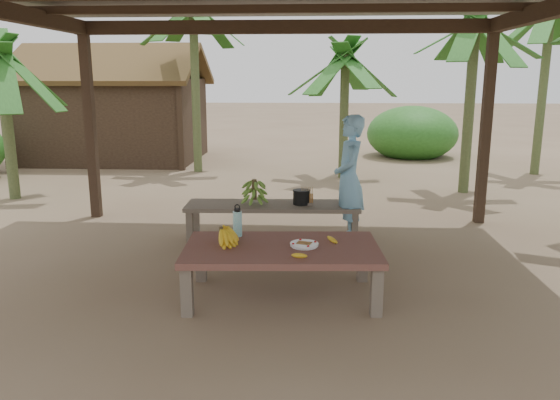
# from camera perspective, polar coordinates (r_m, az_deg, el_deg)

# --- Properties ---
(ground) EXTENTS (80.00, 80.00, 0.00)m
(ground) POSITION_cam_1_polar(r_m,az_deg,el_deg) (5.81, -0.80, -7.75)
(ground) COLOR brown
(ground) RESTS_ON ground
(work_table) EXTENTS (1.85, 1.10, 0.50)m
(work_table) POSITION_cam_1_polar(r_m,az_deg,el_deg) (5.09, 0.18, -5.56)
(work_table) COLOR brown
(work_table) RESTS_ON ground
(bench) EXTENTS (2.22, 0.67, 0.45)m
(bench) POSITION_cam_1_polar(r_m,az_deg,el_deg) (6.98, -0.78, -0.86)
(bench) COLOR brown
(bench) RESTS_ON ground
(ripe_banana_bunch) EXTENTS (0.32, 0.28, 0.19)m
(ripe_banana_bunch) POSITION_cam_1_polar(r_m,az_deg,el_deg) (5.12, -6.15, -3.67)
(ripe_banana_bunch) COLOR yellow
(ripe_banana_bunch) RESTS_ON work_table
(plate) EXTENTS (0.26, 0.26, 0.04)m
(plate) POSITION_cam_1_polar(r_m,az_deg,el_deg) (5.07, 2.55, -4.68)
(plate) COLOR white
(plate) RESTS_ON work_table
(loose_banana_front) EXTENTS (0.15, 0.09, 0.04)m
(loose_banana_front) POSITION_cam_1_polar(r_m,az_deg,el_deg) (4.75, 2.04, -5.83)
(loose_banana_front) COLOR yellow
(loose_banana_front) RESTS_ON work_table
(loose_banana_side) EXTENTS (0.13, 0.16, 0.04)m
(loose_banana_side) POSITION_cam_1_polar(r_m,az_deg,el_deg) (5.22, 5.49, -4.15)
(loose_banana_side) COLOR yellow
(loose_banana_side) RESTS_ON work_table
(water_flask) EXTENTS (0.09, 0.09, 0.32)m
(water_flask) POSITION_cam_1_polar(r_m,az_deg,el_deg) (5.37, -4.46, -2.38)
(water_flask) COLOR #3BB8B9
(water_flask) RESTS_ON work_table
(green_banana_stalk) EXTENTS (0.30, 0.30, 0.34)m
(green_banana_stalk) POSITION_cam_1_polar(r_m,az_deg,el_deg) (6.94, -2.70, 0.94)
(green_banana_stalk) COLOR #598C2D
(green_banana_stalk) RESTS_ON bench
(cooking_pot) EXTENTS (0.21, 0.21, 0.18)m
(cooking_pot) POSITION_cam_1_polar(r_m,az_deg,el_deg) (6.93, 2.25, 0.27)
(cooking_pot) COLOR black
(cooking_pot) RESTS_ON bench
(skewer_rack) EXTENTS (0.18, 0.09, 0.24)m
(skewer_rack) POSITION_cam_1_polar(r_m,az_deg,el_deg) (6.89, 2.85, 0.44)
(skewer_rack) COLOR #A57F47
(skewer_rack) RESTS_ON bench
(woman) EXTENTS (0.40, 0.59, 1.59)m
(woman) POSITION_cam_1_polar(r_m,az_deg,el_deg) (6.84, 7.23, 2.20)
(woman) COLOR #7BBDE9
(woman) RESTS_ON ground
(hut) EXTENTS (4.40, 3.43, 2.85)m
(hut) POSITION_cam_1_polar(r_m,az_deg,el_deg) (14.33, -16.81, 8.45)
(hut) COLOR black
(hut) RESTS_ON ground
(banana_plant_ne) EXTENTS (1.80, 1.80, 3.23)m
(banana_plant_ne) POSITION_cam_1_polar(r_m,az_deg,el_deg) (10.25, 19.68, 15.93)
(banana_plant_ne) COLOR #596638
(banana_plant_ne) RESTS_ON ground
(banana_plant_n) EXTENTS (1.80, 1.80, 2.68)m
(banana_plant_n) POSITION_cam_1_polar(r_m,az_deg,el_deg) (11.22, 6.83, 13.50)
(banana_plant_n) COLOR #596638
(banana_plant_n) RESTS_ON ground
(banana_plant_nw) EXTENTS (1.80, 1.80, 3.72)m
(banana_plant_nw) POSITION_cam_1_polar(r_m,az_deg,el_deg) (12.09, -9.06, 18.13)
(banana_plant_nw) COLOR #596638
(banana_plant_nw) RESTS_ON ground
(banana_plant_w) EXTENTS (1.80, 1.80, 2.60)m
(banana_plant_w) POSITION_cam_1_polar(r_m,az_deg,el_deg) (10.21, -27.08, 11.90)
(banana_plant_w) COLOR #596638
(banana_plant_w) RESTS_ON ground
(banana_plant_far) EXTENTS (1.80, 1.80, 3.66)m
(banana_plant_far) POSITION_cam_1_polar(r_m,az_deg,el_deg) (12.85, 26.38, 16.47)
(banana_plant_far) COLOR #596638
(banana_plant_far) RESTS_ON ground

